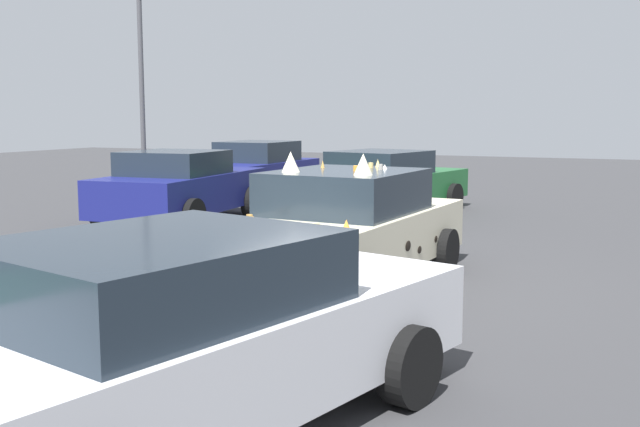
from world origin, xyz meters
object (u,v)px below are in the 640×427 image
(parked_sedan_near_right, at_px, (176,338))
(parked_sedan_near_left, at_px, (255,169))
(lot_lamp_post, at_px, (141,76))
(art_car_decorated, at_px, (342,229))
(parked_sedan_behind_right, at_px, (181,187))
(parked_sedan_row_back_far, at_px, (387,182))

(parked_sedan_near_right, distance_m, parked_sedan_near_left, 15.13)
(parked_sedan_near_right, height_order, lot_lamp_post, lot_lamp_post)
(art_car_decorated, xyz_separation_m, parked_sedan_behind_right, (3.59, 4.92, 0.02))
(art_car_decorated, distance_m, lot_lamp_post, 10.29)
(parked_sedan_near_right, xyz_separation_m, parked_sedan_near_left, (13.49, 6.86, 0.01))
(parked_sedan_near_right, height_order, parked_sedan_row_back_far, parked_sedan_near_right)
(parked_sedan_behind_right, relative_size, parked_sedan_near_left, 0.96)
(parked_sedan_near_right, xyz_separation_m, parked_sedan_behind_right, (8.28, 5.65, 0.03))
(parked_sedan_near_right, bearing_deg, art_car_decorated, 23.04)
(parked_sedan_row_back_far, bearing_deg, lot_lamp_post, 107.36)
(parked_sedan_near_left, xyz_separation_m, lot_lamp_post, (-2.54, 1.69, 2.35))
(parked_sedan_behind_right, bearing_deg, parked_sedan_row_back_far, -49.05)
(art_car_decorated, relative_size, lot_lamp_post, 0.87)
(parked_sedan_near_left, bearing_deg, parked_sedan_row_back_far, 66.50)
(parked_sedan_near_right, distance_m, lot_lamp_post, 14.09)
(parked_sedan_near_right, bearing_deg, lot_lamp_post, 52.11)
(parked_sedan_behind_right, bearing_deg, parked_sedan_near_left, 8.88)
(parked_sedan_near_right, relative_size, parked_sedan_behind_right, 1.17)
(art_car_decorated, relative_size, parked_sedan_behind_right, 1.08)
(parked_sedan_near_right, bearing_deg, parked_sedan_near_left, 41.07)
(parked_sedan_behind_right, distance_m, parked_sedan_row_back_far, 4.52)
(art_car_decorated, xyz_separation_m, parked_sedan_near_right, (-4.68, -0.73, -0.02))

